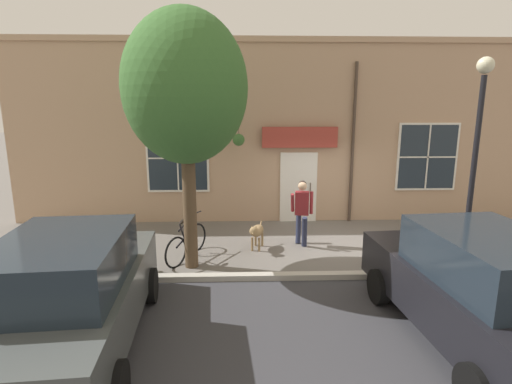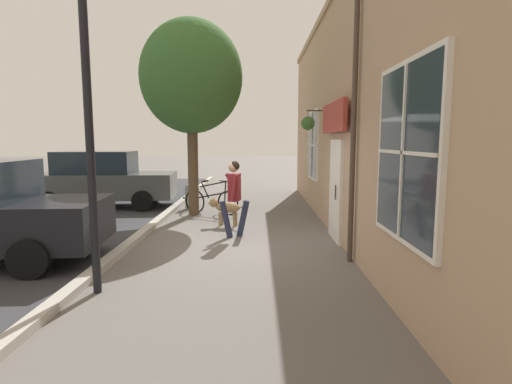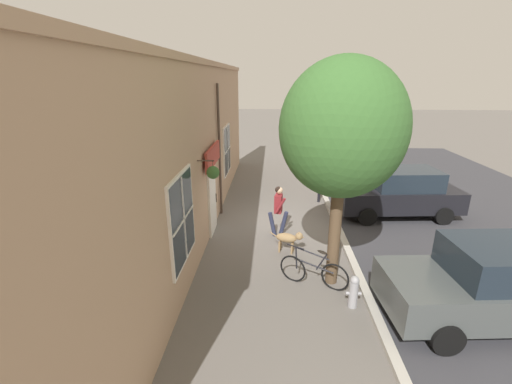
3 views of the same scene
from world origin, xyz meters
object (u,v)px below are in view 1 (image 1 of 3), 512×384
object	(u,v)px
pedestrian_walking	(302,207)
parked_car_nearest_curb	(70,294)
dog_on_leash	(257,231)
fire_hydrant	(143,255)
parked_car_mid_block	(480,290)
street_tree_by_curb	(185,91)
street_lamp	(478,134)
leaning_bicycle	(187,243)

from	to	relation	value
pedestrian_walking	parked_car_nearest_curb	distance (m)	5.83
pedestrian_walking	parked_car_nearest_curb	world-z (taller)	parked_car_nearest_curb
dog_on_leash	pedestrian_walking	bearing A→B (deg)	104.28
fire_hydrant	dog_on_leash	bearing A→B (deg)	118.59
pedestrian_walking	parked_car_nearest_curb	xyz separation A→B (m)	(4.35, -3.88, -0.11)
pedestrian_walking	fire_hydrant	xyz separation A→B (m)	(1.61, -3.57, -0.59)
parked_car_mid_block	street_tree_by_curb	bearing A→B (deg)	-124.45
pedestrian_walking	dog_on_leash	distance (m)	1.28
dog_on_leash	parked_car_mid_block	bearing A→B (deg)	36.48
parked_car_nearest_curb	parked_car_mid_block	bearing A→B (deg)	89.50
street_tree_by_curb	street_lamp	world-z (taller)	street_tree_by_curb
pedestrian_walking	parked_car_nearest_curb	bearing A→B (deg)	-41.76
pedestrian_walking	street_tree_by_curb	bearing A→B (deg)	-63.59
street_tree_by_curb	street_lamp	size ratio (longest dim) A/B	1.22
pedestrian_walking	parked_car_nearest_curb	size ratio (longest dim) A/B	0.37
street_lamp	leaning_bicycle	bearing A→B (deg)	-98.44
leaning_bicycle	parked_car_nearest_curb	distance (m)	3.74
fire_hydrant	leaning_bicycle	bearing A→B (deg)	134.34
leaning_bicycle	parked_car_nearest_curb	xyz separation A→B (m)	(3.53, -1.13, 0.50)
parked_car_nearest_curb	street_lamp	world-z (taller)	street_lamp
street_lamp	parked_car_mid_block	bearing A→B (deg)	-25.92
pedestrian_walking	street_tree_by_curb	size ratio (longest dim) A/B	0.31
pedestrian_walking	leaning_bicycle	world-z (taller)	pedestrian_walking
street_tree_by_curb	leaning_bicycle	xyz separation A→B (m)	(-0.48, -0.14, -3.35)
dog_on_leash	parked_car_mid_block	distance (m)	5.13
dog_on_leash	parked_car_mid_block	xyz separation A→B (m)	(4.11, 3.04, 0.42)
leaning_bicycle	dog_on_leash	bearing A→B (deg)	108.21
parked_car_mid_block	fire_hydrant	distance (m)	6.16
parked_car_nearest_curb	fire_hydrant	bearing A→B (deg)	173.41
pedestrian_walking	street_lamp	xyz separation A→B (m)	(1.71, 3.21, 1.91)
dog_on_leash	street_lamp	bearing A→B (deg)	71.92
street_lamp	fire_hydrant	size ratio (longest dim) A/B	5.67
parked_car_nearest_curb	fire_hydrant	size ratio (longest dim) A/B	5.74
street_tree_by_curb	street_lamp	bearing A→B (deg)	85.98
street_lamp	pedestrian_walking	bearing A→B (deg)	-117.99
fire_hydrant	pedestrian_walking	bearing A→B (deg)	114.35
dog_on_leash	parked_car_nearest_curb	bearing A→B (deg)	-34.09
dog_on_leash	parked_car_nearest_curb	distance (m)	4.92
pedestrian_walking	street_tree_by_curb	distance (m)	4.00
street_tree_by_curb	parked_car_mid_block	xyz separation A→B (m)	(3.10, 4.52, -2.85)
parked_car_nearest_curb	parked_car_mid_block	world-z (taller)	same
parked_car_mid_block	street_lamp	size ratio (longest dim) A/B	1.01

